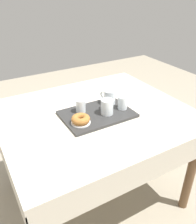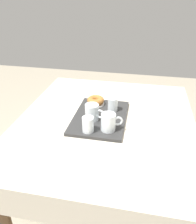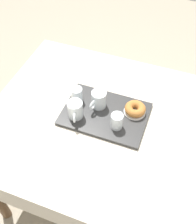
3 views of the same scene
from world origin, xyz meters
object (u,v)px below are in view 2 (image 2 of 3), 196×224
serving_tray (100,117)px  tea_mug_right (109,123)px  dining_table (105,132)px  water_glass_near (113,105)px  water_glass_far (88,125)px  donut_plate_left (96,104)px  tea_mug_left (92,113)px  sugar_donut_left (96,100)px

serving_tray → tea_mug_right: tea_mug_right is taller
dining_table → tea_mug_right: 0.21m
water_glass_near → water_glass_far: size_ratio=1.00×
donut_plate_left → water_glass_far: bearing=-175.3°
dining_table → tea_mug_right: bearing=-163.9°
dining_table → tea_mug_left: 0.18m
tea_mug_left → water_glass_far: tea_mug_left is taller
tea_mug_right → donut_plate_left: bearing=25.0°
dining_table → serving_tray: bearing=78.5°
serving_tray → tea_mug_left: bearing=143.9°
serving_tray → water_glass_near: size_ratio=5.19×
donut_plate_left → dining_table: bearing=-148.4°
tea_mug_right → water_glass_far: tea_mug_right is taller
dining_table → donut_plate_left: (0.16, 0.10, 0.12)m
tea_mug_right → sugar_donut_left: 0.32m
water_glass_far → donut_plate_left: (0.33, 0.03, -0.04)m
water_glass_near → dining_table: bearing=162.6°
serving_tray → donut_plate_left: donut_plate_left is taller
water_glass_far → dining_table: bearing=-22.1°
tea_mug_left → water_glass_near: tea_mug_left is taller
dining_table → tea_mug_left: size_ratio=10.22×
serving_tray → tea_mug_right: bearing=-151.9°
water_glass_near → water_glass_far: (-0.27, 0.10, 0.00)m
sugar_donut_left → tea_mug_left: bearing=-173.7°
water_glass_near → donut_plate_left: bearing=63.2°
serving_tray → donut_plate_left: 0.16m
donut_plate_left → water_glass_near: bearing=-116.8°
water_glass_far → tea_mug_right: bearing=-70.9°
water_glass_far → sugar_donut_left: (0.33, 0.03, -0.01)m
tea_mug_right → dining_table: bearing=16.1°
sugar_donut_left → water_glass_far: bearing=-175.3°
water_glass_near → sugar_donut_left: 0.14m
water_glass_far → tea_mug_left: bearing=2.1°
dining_table → sugar_donut_left: size_ratio=10.96×
sugar_donut_left → dining_table: bearing=-148.4°
water_glass_near → serving_tray: bearing=142.6°
tea_mug_left → tea_mug_right: 0.14m
tea_mug_left → sugar_donut_left: size_ratio=1.07×
tea_mug_right → serving_tray: bearing=28.1°
serving_tray → tea_mug_left: tea_mug_left is taller
dining_table → tea_mug_right: tea_mug_right is taller
water_glass_far → donut_plate_left: bearing=4.7°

